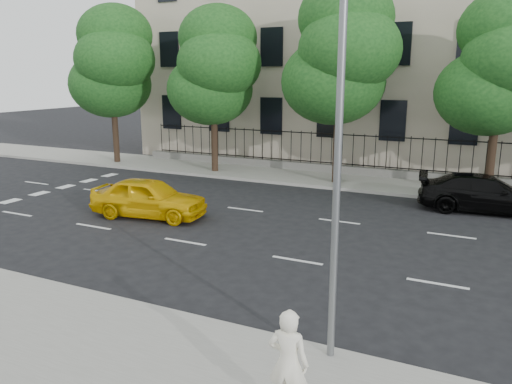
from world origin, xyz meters
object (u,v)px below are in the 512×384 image
street_light (349,92)px  woman_near (288,363)px  yellow_taxi (149,198)px  black_sedan (485,193)px

street_light → woman_near: size_ratio=4.43×
street_light → woman_near: (-0.11, -2.50, -4.09)m
yellow_taxi → woman_near: bearing=-141.0°
yellow_taxi → woman_near: (9.32, -8.72, 0.29)m
yellow_taxi → street_light: bearing=-131.3°
woman_near → black_sedan: bearing=-101.8°
black_sedan → street_light: bearing=162.9°
yellow_taxi → woman_near: 12.77m
yellow_taxi → black_sedan: 13.49m
street_light → woman_near: bearing=-92.5°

